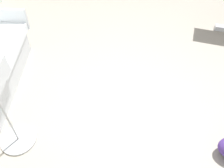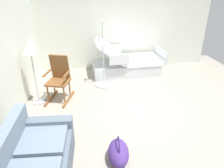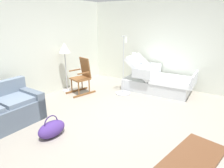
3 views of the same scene
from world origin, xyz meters
TOP-DOWN VIEW (x-y plane):
  - ground_plane at (0.00, 0.00)m, footprint 6.78×6.78m
  - back_wall at (0.00, 2.68)m, footprint 5.62×0.10m
  - side_wall at (2.76, 0.00)m, footprint 0.10×5.45m
  - hospital_bed at (2.09, 0.01)m, footprint 1.06×2.09m
  - rocking_chair at (0.83, 1.86)m, footprint 0.86×0.67m
  - floor_lamp at (0.68, 2.35)m, footprint 0.34×0.34m
  - duffel_bag at (-1.32, 0.83)m, footprint 0.59×0.37m
  - iv_pole at (1.38, 0.77)m, footprint 0.44×0.44m

SIDE VIEW (x-z plane):
  - ground_plane at x=0.00m, z-range 0.00..0.00m
  - duffel_bag at x=-1.32m, z-range -0.06..0.37m
  - iv_pole at x=1.38m, z-range -0.59..1.09m
  - hospital_bed at x=2.09m, z-range -0.27..0.91m
  - rocking_chair at x=0.83m, z-range -0.02..1.03m
  - floor_lamp at x=0.68m, z-range 0.49..1.97m
  - back_wall at x=0.00m, z-range 0.00..2.70m
  - side_wall at x=2.76m, z-range 0.00..2.70m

